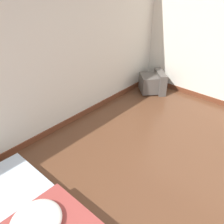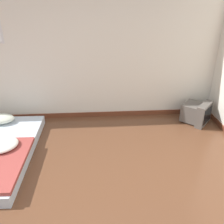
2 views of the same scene
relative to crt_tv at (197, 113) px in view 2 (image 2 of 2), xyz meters
name	(u,v)px [view 2 (image 2 of 2)]	position (x,y,z in m)	size (l,w,h in m)	color
wall_back	(56,52)	(-2.58, 0.41, 1.10)	(8.30, 0.08, 2.60)	silver
crt_tv	(197,113)	(0.00, 0.00, 0.00)	(0.63, 0.63, 0.41)	#56514C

